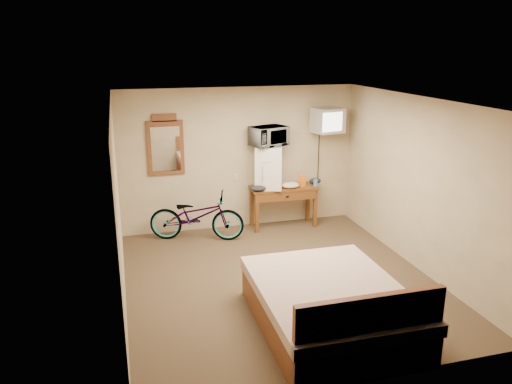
# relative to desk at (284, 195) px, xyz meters

# --- Properties ---
(room) EXTENTS (4.60, 4.64, 2.50)m
(room) POSITION_rel_desk_xyz_m (-0.74, -2.00, 0.64)
(room) COLOR #3E2C1F
(room) RESTS_ON ground
(desk) EXTENTS (1.20, 0.48, 0.75)m
(desk) POSITION_rel_desk_xyz_m (0.00, 0.00, 0.00)
(desk) COLOR brown
(desk) RESTS_ON floor
(mini_fridge) EXTENTS (0.57, 0.56, 0.76)m
(mini_fridge) POSITION_rel_desk_xyz_m (-0.29, 0.04, 0.52)
(mini_fridge) COLOR white
(mini_fridge) RESTS_ON desk
(microwave) EXTENTS (0.71, 0.60, 0.34)m
(microwave) POSITION_rel_desk_xyz_m (-0.29, 0.04, 1.06)
(microwave) COLOR white
(microwave) RESTS_ON mini_fridge
(snack_bag) EXTENTS (0.12, 0.09, 0.21)m
(snack_bag) POSITION_rel_desk_xyz_m (0.33, -0.02, 0.24)
(snack_bag) COLOR orange
(snack_bag) RESTS_ON desk
(blue_cup) EXTENTS (0.07, 0.07, 0.13)m
(blue_cup) POSITION_rel_desk_xyz_m (0.57, -0.07, 0.20)
(blue_cup) COLOR #447EEA
(blue_cup) RESTS_ON desk
(cloth_cream) EXTENTS (0.32, 0.25, 0.10)m
(cloth_cream) POSITION_rel_desk_xyz_m (0.09, -0.07, 0.19)
(cloth_cream) COLOR beige
(cloth_cream) RESTS_ON desk
(cloth_dark_a) EXTENTS (0.29, 0.22, 0.11)m
(cloth_dark_a) POSITION_rel_desk_xyz_m (-0.51, -0.11, 0.19)
(cloth_dark_a) COLOR black
(cloth_dark_a) RESTS_ON desk
(cloth_dark_b) EXTENTS (0.22, 0.18, 0.10)m
(cloth_dark_b) POSITION_rel_desk_xyz_m (0.62, 0.08, 0.19)
(cloth_dark_b) COLOR black
(cloth_dark_b) RESTS_ON desk
(crt_television) EXTENTS (0.57, 0.63, 0.43)m
(crt_television) POSITION_rel_desk_xyz_m (0.79, 0.02, 1.29)
(crt_television) COLOR black
(crt_television) RESTS_ON room
(wall_mirror) EXTENTS (0.61, 0.04, 1.03)m
(wall_mirror) POSITION_rel_desk_xyz_m (-2.02, 0.27, 0.94)
(wall_mirror) COLOR brown
(wall_mirror) RESTS_ON room
(bicycle) EXTENTS (1.69, 1.02, 0.84)m
(bicycle) POSITION_rel_desk_xyz_m (-1.61, -0.18, -0.19)
(bicycle) COLOR black
(bicycle) RESTS_ON floor
(bed) EXTENTS (1.64, 2.17, 0.90)m
(bed) POSITION_rel_desk_xyz_m (-0.55, -3.37, -0.32)
(bed) COLOR brown
(bed) RESTS_ON floor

